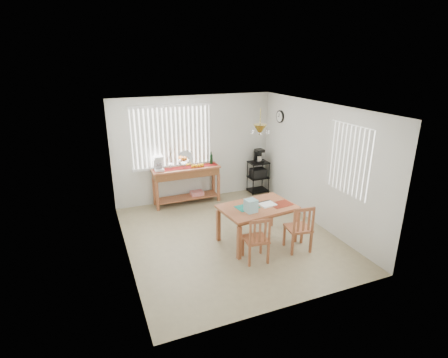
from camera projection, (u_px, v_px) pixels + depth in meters
name	position (u px, v px, depth m)	size (l,w,h in m)	color
ground	(230.00, 237.00, 7.08)	(4.00, 4.50, 0.01)	tan
room_shell	(230.00, 156.00, 6.53)	(4.20, 4.70, 2.70)	silver
sideboard	(187.00, 177.00, 8.49)	(1.64, 0.46, 0.92)	#A95E39
sideboard_items	(175.00, 163.00, 8.29)	(1.56, 0.39, 0.71)	maroon
wire_cart	(258.00, 174.00, 9.25)	(0.50, 0.40, 0.85)	black
cart_items	(259.00, 156.00, 9.10)	(0.20, 0.24, 0.35)	black
dining_table	(257.00, 210.00, 6.71)	(1.50, 1.06, 0.75)	#A95E39
table_items	(255.00, 205.00, 6.49)	(1.12, 0.49, 0.24)	#157969
chair_left	(257.00, 239.00, 6.11)	(0.45, 0.45, 0.88)	#A95E39
chair_right	(299.00, 228.00, 6.45)	(0.48, 0.48, 0.93)	#A95E39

